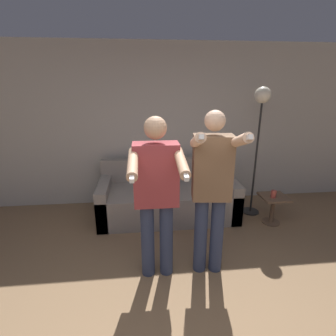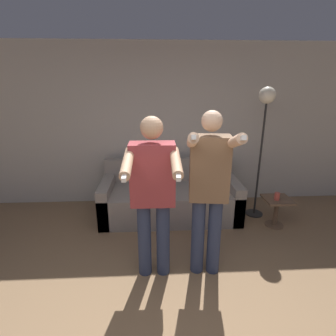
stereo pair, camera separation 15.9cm
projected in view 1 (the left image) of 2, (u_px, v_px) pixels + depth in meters
name	position (u px, v px, depth m)	size (l,w,h in m)	color
wall_back	(153.00, 127.00, 4.29)	(10.00, 0.05, 2.60)	#B7B2A8
couch	(168.00, 198.00, 4.08)	(2.06, 0.92, 0.82)	gray
person_left	(156.00, 190.00, 2.57)	(0.51, 0.67, 1.71)	#2D3856
person_right	(212.00, 186.00, 2.61)	(0.51, 0.69, 1.75)	#2D3856
cat	(153.00, 155.00, 4.20)	(0.53, 0.11, 0.15)	silver
floor_lamp	(261.00, 115.00, 3.75)	(0.27, 0.27, 1.94)	black
side_table	(273.00, 204.00, 3.82)	(0.37, 0.37, 0.43)	brown
cup	(274.00, 194.00, 3.72)	(0.07, 0.07, 0.11)	#B7473D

